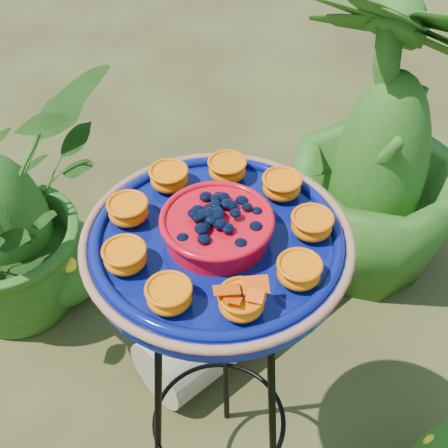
{
  "coord_description": "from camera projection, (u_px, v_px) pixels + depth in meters",
  "views": [
    {
      "loc": [
        -0.07,
        -0.85,
        1.64
      ],
      "look_at": [
        0.08,
        -0.13,
        0.92
      ],
      "focal_mm": 50.0,
      "sensor_mm": 36.0,
      "label": 1
    }
  ],
  "objects": [
    {
      "name": "ground_plane",
      "position": [
        186.0,
        433.0,
        1.75
      ],
      "size": [
        20.0,
        20.0,
        0.0
      ],
      "primitive_type": "plane",
      "color": "#302715",
      "rests_on": "ground"
    },
    {
      "name": "tripod_stand",
      "position": [
        218.0,
        366.0,
        1.3
      ],
      "size": [
        0.4,
        0.4,
        0.86
      ],
      "rotation": [
        0.0,
        0.0,
        -0.32
      ],
      "color": "black",
      "rests_on": "ground"
    },
    {
      "name": "feeder_dish",
      "position": [
        217.0,
        239.0,
        1.04
      ],
      "size": [
        0.55,
        0.55,
        0.1
      ],
      "rotation": [
        0.0,
        0.0,
        -0.32
      ],
      "color": "#081161",
      "rests_on": "tripod_stand"
    },
    {
      "name": "driftwood_log",
      "position": [
        239.0,
        316.0,
        1.91
      ],
      "size": [
        0.68,
        0.52,
        0.22
      ],
      "primitive_type": "cylinder",
      "rotation": [
        0.0,
        1.57,
        0.52
      ],
      "color": "gray",
      "rests_on": "ground"
    },
    {
      "name": "shrub_back_right",
      "position": [
        385.0,
        143.0,
        1.88
      ],
      "size": [
        0.81,
        0.81,
        1.02
      ],
      "primitive_type": "imported",
      "rotation": [
        0.0,
        0.0,
        2.41
      ],
      "color": "#234D14",
      "rests_on": "ground"
    }
  ]
}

